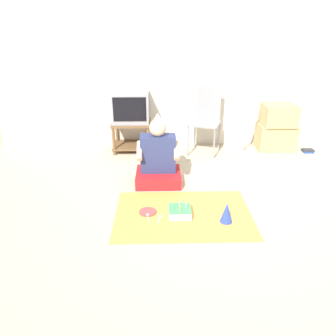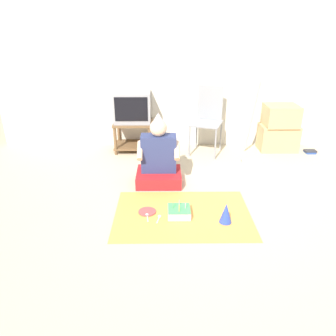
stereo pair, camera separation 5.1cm
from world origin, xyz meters
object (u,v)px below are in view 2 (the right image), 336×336
dust_mop (252,138)px  paper_plate (147,212)px  tv (132,107)px  cardboard_box_stack (279,128)px  book_pile (310,151)px  person_seated (159,160)px  birthday_cake (179,212)px  folding_chair (208,116)px  party_hat_blue (226,213)px

dust_mop → paper_plate: (-1.39, -1.43, -0.30)m
dust_mop → paper_plate: 2.02m
tv → cardboard_box_stack: (2.17, -0.02, -0.32)m
dust_mop → paper_plate: bearing=-134.0°
tv → book_pile: bearing=-3.6°
tv → cardboard_box_stack: size_ratio=0.76×
cardboard_box_stack → book_pile: cardboard_box_stack is taller
dust_mop → person_seated: size_ratio=1.31×
birthday_cake → tv: bearing=107.8°
tv → person_seated: size_ratio=0.62×
tv → folding_chair: size_ratio=0.55×
party_hat_blue → paper_plate: party_hat_blue is taller
cardboard_box_stack → birthday_cake: 2.46m
book_pile → party_hat_blue: bearing=-130.5°
folding_chair → cardboard_box_stack: folding_chair is taller
party_hat_blue → cardboard_box_stack: bearing=60.6°
person_seated → birthday_cake: size_ratio=3.77×
tv → cardboard_box_stack: 2.19m
dust_mop → book_pile: bearing=13.3°
tv → book_pile: (2.62, -0.17, -0.64)m
dust_mop → party_hat_blue: dust_mop is taller
tv → person_seated: bearing=-70.5°
cardboard_box_stack → person_seated: 2.09m
book_pile → paper_plate: 2.87m
cardboard_box_stack → dust_mop: 0.62m
book_pile → person_seated: (-2.23, -0.94, 0.26)m
person_seated → birthday_cake: person_seated is taller
dust_mop → birthday_cake: dust_mop is taller
dust_mop → cardboard_box_stack: bearing=36.8°
folding_chair → dust_mop: dust_mop is taller
folding_chair → book_pile: 1.62m
dust_mop → book_pile: (0.95, 0.22, -0.30)m
cardboard_box_stack → dust_mop: dust_mop is taller
folding_chair → paper_plate: 2.01m
cardboard_box_stack → book_pile: 0.57m
tv → cardboard_box_stack: bearing=-0.4°
birthday_cake → person_seated: bearing=105.2°
birthday_cake → dust_mop: bearing=54.5°
person_seated → cardboard_box_stack: bearing=31.5°
book_pile → birthday_cake: bearing=-139.5°
party_hat_blue → person_seated: bearing=125.8°
dust_mop → tv: bearing=166.9°
book_pile → person_seated: person_seated is taller
cardboard_box_stack → dust_mop: size_ratio=0.61×
cardboard_box_stack → birthday_cake: size_ratio=3.04×
tv → dust_mop: dust_mop is taller
person_seated → party_hat_blue: bearing=-54.2°
folding_chair → cardboard_box_stack: (1.08, 0.04, -0.20)m
folding_chair → tv: bearing=176.8°
folding_chair → party_hat_blue: bearing=-91.4°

